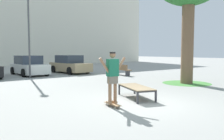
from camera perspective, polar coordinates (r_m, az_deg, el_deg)
The scene contains 10 objects.
ground_plane at distance 8.18m, azimuth 6.91°, elevation -8.17°, with size 120.00×120.00×0.00m, color #999993.
building_facade at distance 34.62m, azimuth -23.00°, elevation 12.43°, with size 42.86×4.00×13.57m, color silver.
skate_box at distance 9.01m, azimuth 5.89°, elevation -4.31°, with size 1.36×2.04×0.46m.
skateboard at distance 7.70m, azimuth 0.14°, elevation -8.34°, with size 0.29×0.82×0.09m.
skater at distance 7.55m, azimuth 0.13°, elevation -0.95°, with size 1.00×0.32×1.69m.
grass_patch_near_right at distance 13.94m, azimuth 17.75°, elevation -3.08°, with size 2.69×2.69×0.01m, color #47893D.
car_white at distance 19.09m, azimuth -19.65°, elevation 0.92°, with size 1.98×4.23×1.50m.
car_tan at distance 20.08m, azimuth -10.28°, elevation 1.27°, with size 2.14×4.31×1.50m.
park_bench at distance 17.99m, azimuth 1.94°, elevation 0.20°, with size 0.71×2.43×0.83m.
light_post at distance 16.73m, azimuth -19.73°, elevation 11.22°, with size 0.36×0.36×5.83m.
Camera 1 is at (-5.64, -5.65, 1.79)m, focal length 37.37 mm.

